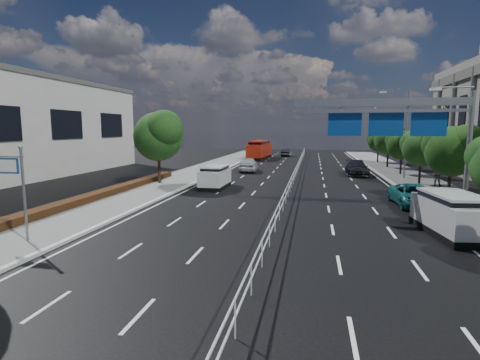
# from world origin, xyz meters

# --- Properties ---
(ground) EXTENTS (160.00, 160.00, 0.00)m
(ground) POSITION_xyz_m (0.00, 0.00, 0.00)
(ground) COLOR black
(ground) RESTS_ON ground
(sidewalk_near) EXTENTS (5.00, 140.00, 0.14)m
(sidewalk_near) POSITION_xyz_m (-11.50, 0.00, 0.07)
(sidewalk_near) COLOR slate
(sidewalk_near) RESTS_ON ground
(kerb_near) EXTENTS (0.25, 140.00, 0.15)m
(kerb_near) POSITION_xyz_m (-9.00, 0.00, 0.07)
(kerb_near) COLOR silver
(kerb_near) RESTS_ON ground
(median_fence) EXTENTS (0.05, 85.00, 1.02)m
(median_fence) POSITION_xyz_m (0.00, 22.50, 0.53)
(median_fence) COLOR silver
(median_fence) RESTS_ON ground
(hedge_near) EXTENTS (1.00, 36.00, 0.44)m
(hedge_near) POSITION_xyz_m (-13.30, 5.00, 0.36)
(hedge_near) COLOR black
(hedge_near) RESTS_ON sidewalk_near
(toilet_sign) EXTENTS (1.62, 0.18, 4.34)m
(toilet_sign) POSITION_xyz_m (-10.95, 0.00, 2.94)
(toilet_sign) COLOR gray
(toilet_sign) RESTS_ON ground
(overhead_gantry) EXTENTS (10.24, 0.38, 7.45)m
(overhead_gantry) POSITION_xyz_m (6.74, 10.05, 5.61)
(overhead_gantry) COLOR gray
(overhead_gantry) RESTS_ON ground
(streetlight_far) EXTENTS (2.78, 2.40, 9.00)m
(streetlight_far) POSITION_xyz_m (10.50, 26.00, 5.21)
(streetlight_far) COLOR gray
(streetlight_far) RESTS_ON ground
(near_tree_back) EXTENTS (4.84, 4.51, 6.69)m
(near_tree_back) POSITION_xyz_m (-11.94, 17.97, 4.61)
(near_tree_back) COLOR black
(near_tree_back) RESTS_ON ground
(far_tree_d) EXTENTS (3.85, 3.59, 5.34)m
(far_tree_d) POSITION_xyz_m (11.25, 14.48, 3.69)
(far_tree_d) COLOR black
(far_tree_d) RESTS_ON ground
(far_tree_e) EXTENTS (3.63, 3.38, 5.13)m
(far_tree_e) POSITION_xyz_m (11.25, 21.98, 3.56)
(far_tree_e) COLOR black
(far_tree_e) RESTS_ON ground
(far_tree_f) EXTENTS (3.52, 3.28, 5.02)m
(far_tree_f) POSITION_xyz_m (11.24, 29.48, 3.49)
(far_tree_f) COLOR black
(far_tree_f) RESTS_ON ground
(far_tree_g) EXTENTS (3.96, 3.69, 5.45)m
(far_tree_g) POSITION_xyz_m (11.25, 36.98, 3.75)
(far_tree_g) COLOR black
(far_tree_g) RESTS_ON ground
(far_tree_h) EXTENTS (3.41, 3.18, 4.91)m
(far_tree_h) POSITION_xyz_m (11.24, 44.48, 3.42)
(far_tree_h) COLOR black
(far_tree_h) RESTS_ON ground
(white_minivan) EXTENTS (1.92, 4.43, 1.92)m
(white_minivan) POSITION_xyz_m (-6.47, 16.97, 0.94)
(white_minivan) COLOR black
(white_minivan) RESTS_ON ground
(red_bus) EXTENTS (3.12, 10.45, 3.08)m
(red_bus) POSITION_xyz_m (-7.23, 49.38, 1.61)
(red_bus) COLOR black
(red_bus) RESTS_ON ground
(near_car_silver) EXTENTS (2.61, 5.24, 1.72)m
(near_car_silver) POSITION_xyz_m (-5.82, 29.95, 0.86)
(near_car_silver) COLOR #B4B7BC
(near_car_silver) RESTS_ON ground
(near_car_dark) EXTENTS (1.59, 4.24, 1.38)m
(near_car_dark) POSITION_xyz_m (-3.32, 55.96, 0.69)
(near_car_dark) COLOR black
(near_car_dark) RESTS_ON ground
(silver_minivan) EXTENTS (2.70, 5.10, 2.02)m
(silver_minivan) POSITION_xyz_m (8.30, 5.18, 0.99)
(silver_minivan) COLOR black
(silver_minivan) RESTS_ON ground
(parked_car_teal) EXTENTS (2.60, 5.18, 1.41)m
(parked_car_teal) POSITION_xyz_m (8.30, 12.00, 0.70)
(parked_car_teal) COLOR #155F62
(parked_car_teal) RESTS_ON ground
(parked_car_dark) EXTENTS (2.21, 5.38, 1.56)m
(parked_car_dark) POSITION_xyz_m (6.50, 28.54, 0.78)
(parked_car_dark) COLOR black
(parked_car_dark) RESTS_ON ground
(pedestrian_b) EXTENTS (1.15, 1.10, 1.86)m
(pedestrian_b) POSITION_xyz_m (12.34, 20.88, 1.07)
(pedestrian_b) COLOR gray
(pedestrian_b) RESTS_ON sidewalk_far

